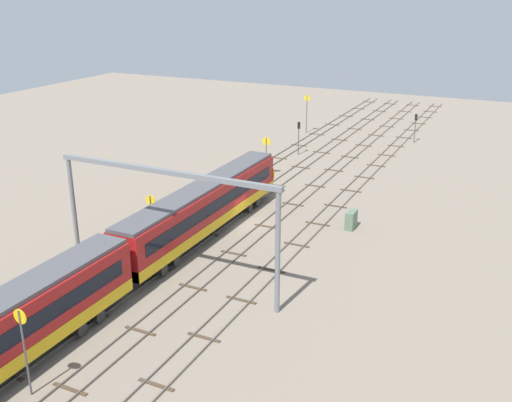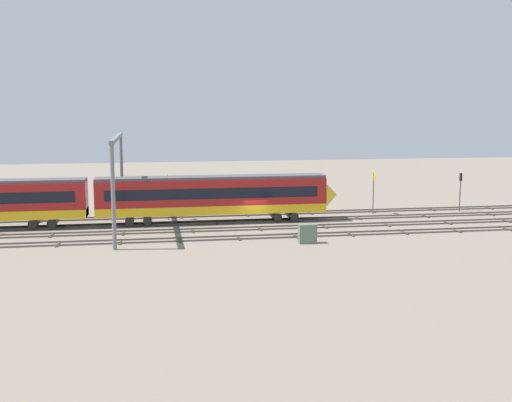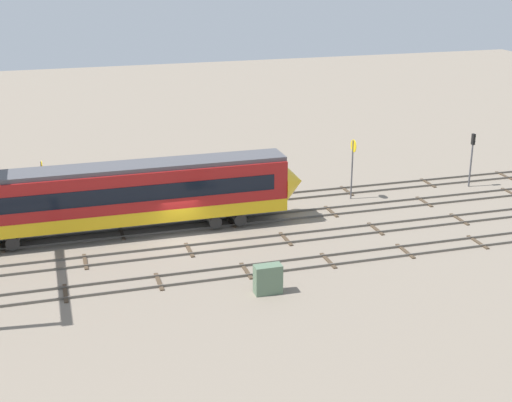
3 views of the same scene
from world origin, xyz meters
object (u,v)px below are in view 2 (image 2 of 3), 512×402
Objects in this scene: speed_sign_distant_end at (168,190)px; signal_light_trackside_departure at (460,186)px; overhead_gantry at (117,160)px; speed_sign_near_foreground at (374,186)px; relay_cabinet at (308,234)px.

speed_sign_distant_end is 33.83m from signal_light_trackside_departure.
speed_sign_distant_end is 1.10× the size of signal_light_trackside_departure.
overhead_gantry is 39.37m from signal_light_trackside_departure.
overhead_gantry is 4.09× the size of signal_light_trackside_departure.
speed_sign_distant_end is at bearing 179.54° from speed_sign_near_foreground.
relay_cabinet is at bearing -49.98° from speed_sign_distant_end.
speed_sign_near_foreground is 0.97× the size of speed_sign_distant_end.
relay_cabinet is (-11.27, -13.99, -2.33)m from speed_sign_near_foreground.
overhead_gantry is 10.61× the size of relay_cabinet.
overhead_gantry is 3.83× the size of speed_sign_near_foreground.
signal_light_trackside_departure is (38.85, 4.98, -3.99)m from overhead_gantry.
signal_light_trackside_departure is (10.66, 0.10, -0.25)m from speed_sign_near_foreground.
overhead_gantry is at bearing -172.69° from signal_light_trackside_departure.
overhead_gantry is at bearing -170.17° from speed_sign_near_foreground.
speed_sign_near_foreground is 1.07× the size of signal_light_trackside_departure.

